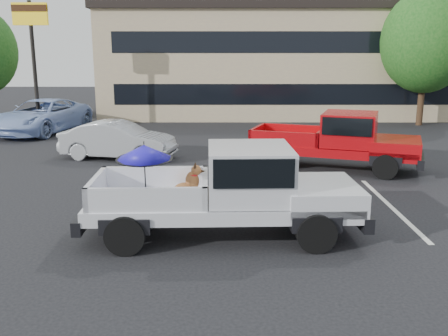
{
  "coord_description": "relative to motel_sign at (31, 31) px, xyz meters",
  "views": [
    {
      "loc": [
        -1.1,
        -9.75,
        3.73
      ],
      "look_at": [
        -1.11,
        0.62,
        1.3
      ],
      "focal_mm": 40.0,
      "sensor_mm": 36.0,
      "label": 1
    }
  ],
  "objects": [
    {
      "name": "silver_sedan",
      "position": [
        5.12,
        -6.33,
        -3.99
      ],
      "size": [
        4.24,
        2.18,
        1.33
      ],
      "primitive_type": "imported",
      "rotation": [
        0.0,
        0.0,
        1.37
      ],
      "color": "#A6A9AD",
      "rests_on": "ground"
    },
    {
      "name": "blue_suv",
      "position": [
        0.35,
        -0.52,
        -3.87
      ],
      "size": [
        3.83,
        6.05,
        1.55
      ],
      "primitive_type": "imported",
      "rotation": [
        0.0,
        0.0,
        -0.24
      ],
      "color": "#98B1E3",
      "rests_on": "ground"
    },
    {
      "name": "tree_right",
      "position": [
        19.0,
        2.0,
        -0.44
      ],
      "size": [
        4.46,
        4.46,
        6.78
      ],
      "color": "#332114",
      "rests_on": "ground"
    },
    {
      "name": "red_pickup",
      "position": [
        12.72,
        -7.97,
        -3.64
      ],
      "size": [
        5.91,
        3.67,
        1.84
      ],
      "rotation": [
        0.0,
        0.0,
        -0.34
      ],
      "color": "black",
      "rests_on": "ground"
    },
    {
      "name": "stripe_right",
      "position": [
        13.0,
        -12.0,
        -4.65
      ],
      "size": [
        0.12,
        5.0,
        0.01
      ],
      "primitive_type": "cube",
      "color": "silver",
      "rests_on": "ground"
    },
    {
      "name": "tree_back",
      "position": [
        16.0,
        10.0,
        -0.24
      ],
      "size": [
        4.68,
        4.68,
        7.11
      ],
      "color": "#332114",
      "rests_on": "ground"
    },
    {
      "name": "silver_pickup",
      "position": [
        9.17,
        -13.98,
        -3.6
      ],
      "size": [
        5.75,
        2.26,
        2.06
      ],
      "rotation": [
        0.0,
        0.0,
        0.03
      ],
      "color": "black",
      "rests_on": "ground"
    },
    {
      "name": "ground",
      "position": [
        10.0,
        -14.0,
        -4.65
      ],
      "size": [
        90.0,
        90.0,
        0.0
      ],
      "primitive_type": "plane",
      "color": "black",
      "rests_on": "ground"
    },
    {
      "name": "motel_sign",
      "position": [
        0.0,
        0.0,
        0.0
      ],
      "size": [
        1.6,
        0.22,
        6.0
      ],
      "color": "black",
      "rests_on": "ground"
    },
    {
      "name": "stripe_left",
      "position": [
        7.0,
        -12.0,
        -4.65
      ],
      "size": [
        0.12,
        5.0,
        0.01
      ],
      "primitive_type": "cube",
      "color": "silver",
      "rests_on": "ground"
    },
    {
      "name": "motel_building",
      "position": [
        12.0,
        6.99,
        -1.45
      ],
      "size": [
        20.4,
        8.4,
        6.3
      ],
      "color": "#CAB687",
      "rests_on": "ground"
    }
  ]
}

